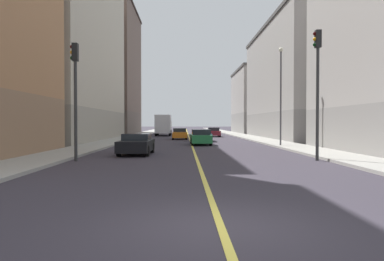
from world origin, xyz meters
TOP-DOWN VIEW (x-y plane):
  - ground_plane at (0.00, 0.00)m, footprint 400.00×400.00m
  - sidewalk_left at (8.06, 49.00)m, footprint 2.91×168.00m
  - sidewalk_right at (-8.06, 49.00)m, footprint 2.91×168.00m
  - lane_center_stripe at (0.00, 49.00)m, footprint 0.16×154.00m
  - building_left_mid at (13.92, 39.26)m, footprint 9.10×25.39m
  - building_left_far at (13.92, 62.96)m, footprint 9.10×16.92m
  - building_right_midblock at (-13.92, 34.29)m, footprint 9.10×25.49m
  - building_right_distant at (-13.92, 59.00)m, footprint 9.10×18.81m
  - traffic_light_left_near at (6.19, 11.77)m, footprint 0.40×0.32m
  - traffic_light_right_near at (-6.22, 11.77)m, footprint 0.40×0.32m
  - street_lamp_left_near at (7.20, 22.60)m, footprint 0.36×0.36m
  - car_teal at (1.35, 32.02)m, footprint 2.09×4.42m
  - car_maroon at (3.55, 45.14)m, footprint 1.88×4.40m
  - car_green at (0.80, 25.61)m, footprint 1.86×4.43m
  - car_black at (-3.63, 15.68)m, footprint 1.96×4.28m
  - car_orange at (-1.23, 37.04)m, footprint 1.89×4.31m
  - box_truck at (-3.87, 49.24)m, footprint 2.35×7.10m

SIDE VIEW (x-z plane):
  - ground_plane at x=0.00m, z-range 0.00..0.00m
  - lane_center_stripe at x=0.00m, z-range 0.00..0.01m
  - sidewalk_left at x=8.06m, z-range 0.00..0.15m
  - sidewalk_right at x=-8.06m, z-range 0.00..0.15m
  - car_teal at x=1.35m, z-range 0.00..1.24m
  - car_black at x=-3.63m, z-range -0.01..1.28m
  - car_maroon at x=3.55m, z-range -0.02..1.30m
  - car_orange at x=-1.23m, z-range -0.01..1.32m
  - car_green at x=0.80m, z-range -0.03..1.35m
  - box_truck at x=-3.87m, z-range 0.08..3.26m
  - traffic_light_right_near at x=-6.22m, z-range 0.88..6.88m
  - traffic_light_left_near at x=6.19m, z-range 0.94..7.66m
  - street_lamp_left_near at x=7.20m, z-range 0.93..8.89m
  - building_left_far at x=13.92m, z-range 0.01..12.24m
  - building_left_mid at x=13.92m, z-range 0.01..14.39m
  - building_right_midblock at x=-13.92m, z-range 0.01..21.88m
  - building_right_distant at x=-13.92m, z-range 0.01..22.71m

